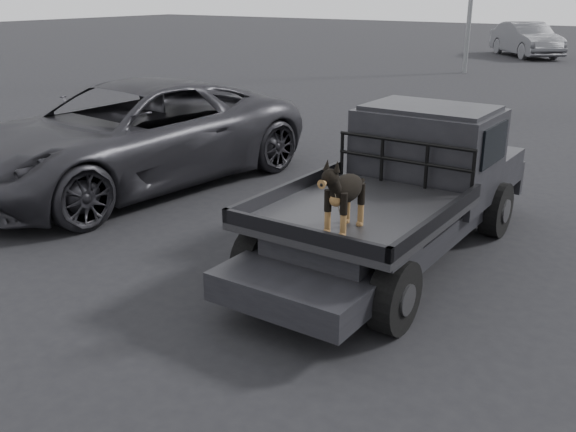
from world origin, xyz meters
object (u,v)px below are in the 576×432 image
Objects in this scene: parked_suv at (130,135)px; distant_car_a at (526,39)px; flatbed_ute at (393,223)px; dog at (345,195)px.

distant_car_a is (-0.57, 26.78, -0.04)m from parked_suv.
parked_suv is 26.78m from distant_car_a.
flatbed_ute is 5.14m from parked_suv.
parked_suv is 1.25× the size of distant_car_a.
dog is at bearing -83.49° from flatbed_ute.
parked_suv is at bearing -128.54° from distant_car_a.
parked_suv reaches higher than distant_car_a.
dog reaches higher than flatbed_ute.
distant_car_a is at bearing 101.52° from dog.
parked_suv is (-5.11, 0.36, 0.42)m from flatbed_ute.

